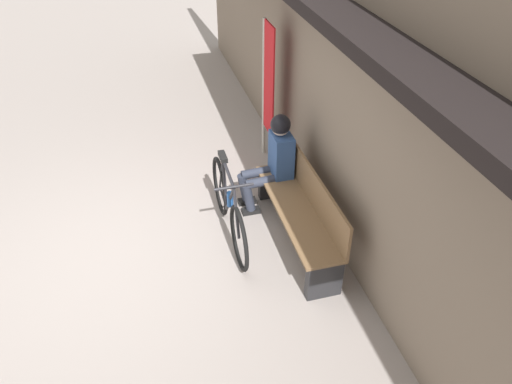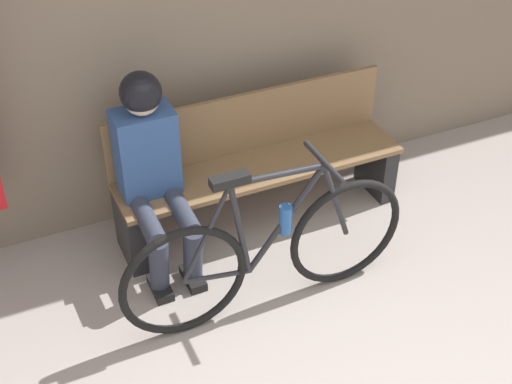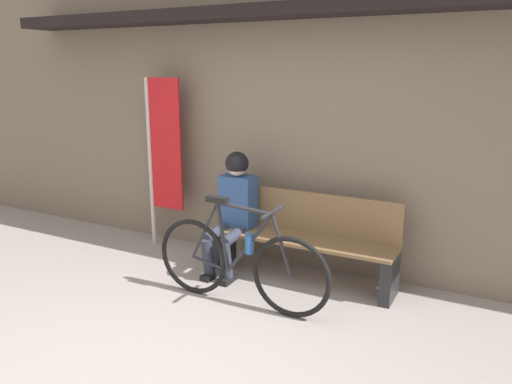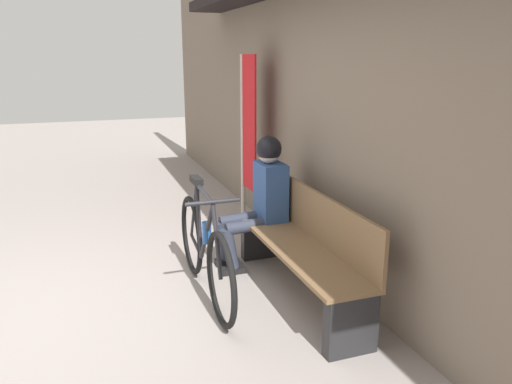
# 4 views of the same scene
# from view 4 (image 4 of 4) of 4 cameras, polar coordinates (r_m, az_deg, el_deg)

# --- Properties ---
(ground_plane) EXTENTS (24.00, 24.00, 0.00)m
(ground_plane) POSITION_cam_4_polar(r_m,az_deg,el_deg) (4.09, -21.41, -13.19)
(ground_plane) COLOR gray
(storefront_wall) EXTENTS (12.00, 0.56, 3.20)m
(storefront_wall) POSITION_cam_4_polar(r_m,az_deg,el_deg) (4.14, 9.48, 12.12)
(storefront_wall) COLOR #756656
(storefront_wall) RESTS_ON ground_plane
(park_bench_near) EXTENTS (1.81, 0.42, 0.84)m
(park_bench_near) POSITION_cam_4_polar(r_m,az_deg,el_deg) (4.00, 5.50, -6.49)
(park_bench_near) COLOR brown
(park_bench_near) RESTS_ON ground_plane
(bicycle) EXTENTS (1.66, 0.40, 0.94)m
(bicycle) POSITION_cam_4_polar(r_m,az_deg,el_deg) (4.01, -5.91, -6.70)
(bicycle) COLOR black
(bicycle) RESTS_ON ground_plane
(person_seated) EXTENTS (0.34, 0.62, 1.20)m
(person_seated) POSITION_cam_4_polar(r_m,az_deg,el_deg) (4.47, 0.55, -0.14)
(person_seated) COLOR #2D3342
(person_seated) RESTS_ON ground_plane
(banner_pole) EXTENTS (0.45, 0.05, 1.89)m
(banner_pole) POSITION_cam_4_polar(r_m,az_deg,el_deg) (5.43, -0.99, 7.18)
(banner_pole) COLOR #B7B2A8
(banner_pole) RESTS_ON ground_plane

